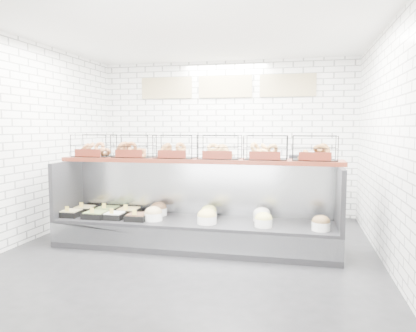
# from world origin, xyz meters

# --- Properties ---
(ground) EXTENTS (5.50, 5.50, 0.00)m
(ground) POSITION_xyz_m (0.00, 0.00, 0.00)
(ground) COLOR black
(ground) RESTS_ON ground
(room_shell) EXTENTS (5.02, 5.51, 3.01)m
(room_shell) POSITION_xyz_m (0.00, 0.60, 2.06)
(room_shell) COLOR white
(room_shell) RESTS_ON ground
(display_case) EXTENTS (4.00, 0.90, 1.20)m
(display_case) POSITION_xyz_m (-0.02, 0.34, 0.33)
(display_case) COLOR black
(display_case) RESTS_ON ground
(bagel_shelf) EXTENTS (4.10, 0.50, 0.40)m
(bagel_shelf) POSITION_xyz_m (0.00, 0.52, 1.38)
(bagel_shelf) COLOR #4F1B10
(bagel_shelf) RESTS_ON display_case
(prep_counter) EXTENTS (4.00, 0.60, 1.20)m
(prep_counter) POSITION_xyz_m (-0.00, 2.43, 0.47)
(prep_counter) COLOR #93969B
(prep_counter) RESTS_ON ground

